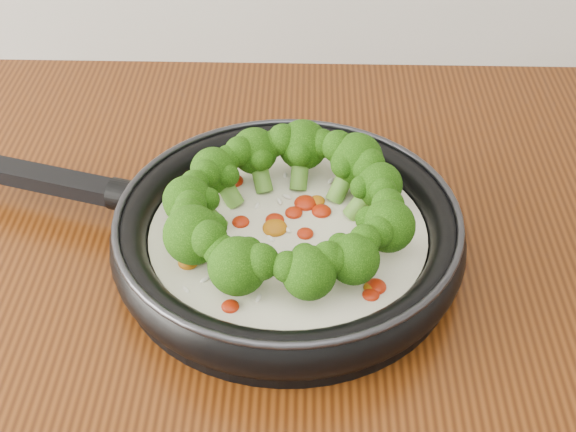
{
  "coord_description": "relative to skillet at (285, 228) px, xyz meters",
  "views": [
    {
      "loc": [
        -0.03,
        0.58,
        1.39
      ],
      "look_at": [
        -0.05,
        1.12,
        0.95
      ],
      "focal_mm": 49.18,
      "sensor_mm": 36.0,
      "label": 1
    }
  ],
  "objects": [
    {
      "name": "skillet",
      "position": [
        0.0,
        0.0,
        0.0
      ],
      "size": [
        0.52,
        0.39,
        0.09
      ],
      "color": "black",
      "rests_on": "counter"
    }
  ]
}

